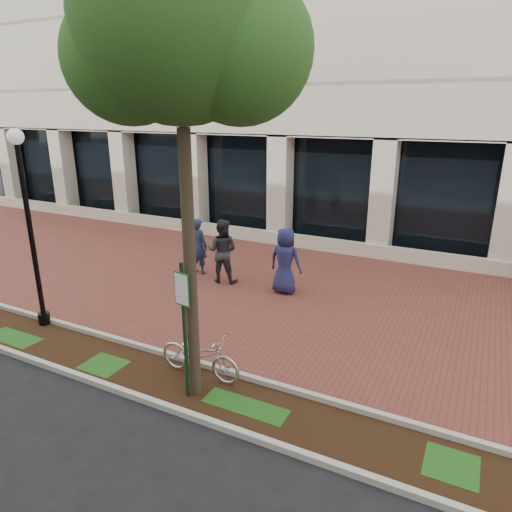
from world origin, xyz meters
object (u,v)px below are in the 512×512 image
at_px(pedestrian_right, 285,261).
at_px(lamppost, 29,220).
at_px(pedestrian_mid, 222,251).
at_px(street_tree, 183,32).
at_px(pedestrian_left, 198,246).
at_px(parking_sign, 183,316).
at_px(locked_bicycle, 200,355).

bearing_deg(pedestrian_right, lamppost, 48.22).
height_order(lamppost, pedestrian_mid, lamppost).
height_order(street_tree, pedestrian_mid, street_tree).
xyz_separation_m(pedestrian_left, pedestrian_right, (3.17, -0.23, 0.05)).
bearing_deg(pedestrian_mid, pedestrian_left, -26.91).
bearing_deg(lamppost, parking_sign, -10.12).
xyz_separation_m(lamppost, pedestrian_left, (1.38, 4.88, -1.75)).
xyz_separation_m(parking_sign, pedestrian_right, (-0.43, 5.55, -0.70)).
relative_size(street_tree, locked_bicycle, 4.44).
relative_size(parking_sign, pedestrian_mid, 1.34).
xyz_separation_m(parking_sign, street_tree, (0.10, 0.23, 4.57)).
bearing_deg(pedestrian_left, street_tree, 125.71).
height_order(locked_bicycle, pedestrian_left, pedestrian_left).
height_order(parking_sign, pedestrian_right, parking_sign).
bearing_deg(street_tree, pedestrian_right, 95.63).
relative_size(parking_sign, lamppost, 0.56).
relative_size(parking_sign, pedestrian_left, 1.44).
relative_size(street_tree, pedestrian_right, 4.10).
distance_m(pedestrian_left, pedestrian_right, 3.18).
xyz_separation_m(street_tree, locked_bicycle, (-0.27, 0.48, -5.78)).
bearing_deg(pedestrian_mid, pedestrian_right, 170.25).
distance_m(parking_sign, locked_bicycle, 1.40).
height_order(lamppost, locked_bicycle, lamppost).
distance_m(locked_bicycle, pedestrian_mid, 5.33).
bearing_deg(pedestrian_right, parking_sign, 96.93).
bearing_deg(parking_sign, pedestrian_left, 131.14).
height_order(pedestrian_left, pedestrian_mid, pedestrian_mid).
relative_size(parking_sign, pedestrian_right, 1.36).
bearing_deg(parking_sign, pedestrian_mid, 123.78).
height_order(parking_sign, pedestrian_left, parking_sign).
distance_m(lamppost, pedestrian_right, 6.73).
xyz_separation_m(lamppost, locked_bicycle, (4.80, -0.18, -2.20)).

